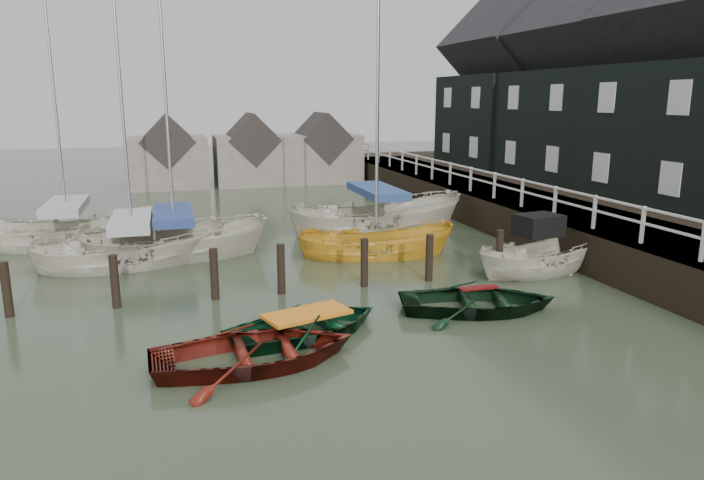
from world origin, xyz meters
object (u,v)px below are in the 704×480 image
object	(u,v)px
rowboat_dkgreen	(477,311)
sailboat_b	(176,255)
rowboat_red	(256,364)
sailboat_a	(134,262)
sailboat_c	(376,255)
motorboat	(539,270)
sailboat_e	(69,245)
sailboat_d	(377,229)
rowboat_green	(307,335)

from	to	relation	value
rowboat_dkgreen	sailboat_b	bearing A→B (deg)	57.03
rowboat_red	sailboat_a	bearing A→B (deg)	14.11
rowboat_red	rowboat_dkgreen	bearing A→B (deg)	-76.61
sailboat_a	sailboat_c	xyz separation A→B (m)	(7.93, -1.10, -0.04)
rowboat_red	motorboat	distance (m)	10.30
rowboat_red	rowboat_dkgreen	xyz separation A→B (m)	(5.85, 1.70, 0.00)
rowboat_red	sailboat_c	xyz separation A→B (m)	(5.19, 7.90, 0.02)
motorboat	sailboat_c	world-z (taller)	sailboat_c
rowboat_dkgreen	sailboat_c	world-z (taller)	sailboat_c
sailboat_a	sailboat_b	world-z (taller)	sailboat_b
sailboat_a	rowboat_red	bearing A→B (deg)	-173.50
sailboat_c	sailboat_e	size ratio (longest dim) A/B	1.09
motorboat	sailboat_a	size ratio (longest dim) A/B	0.41
motorboat	sailboat_d	world-z (taller)	sailboat_d
motorboat	sailboat_b	xyz separation A→B (m)	(-10.75, 5.24, -0.02)
rowboat_green	sailboat_d	world-z (taller)	sailboat_d
rowboat_dkgreen	sailboat_a	distance (m)	11.27
sailboat_e	sailboat_b	bearing A→B (deg)	-118.40
sailboat_a	sailboat_b	bearing A→B (deg)	-75.34
rowboat_green	sailboat_a	xyz separation A→B (m)	(-4.08, 7.72, 0.07)
sailboat_d	sailboat_e	world-z (taller)	sailboat_d
rowboat_green	sailboat_c	bearing A→B (deg)	-47.25
sailboat_d	sailboat_e	distance (m)	11.65
sailboat_b	sailboat_d	xyz separation A→B (m)	(7.93, 2.14, -0.01)
sailboat_e	sailboat_d	bearing A→B (deg)	-85.01
rowboat_dkgreen	sailboat_d	world-z (taller)	sailboat_d
rowboat_red	motorboat	world-z (taller)	motorboat
rowboat_dkgreen	motorboat	xyz separation A→B (m)	(3.48, 2.67, 0.09)
rowboat_dkgreen	motorboat	distance (m)	4.38
sailboat_a	sailboat_d	distance (m)	9.65
motorboat	sailboat_c	xyz separation A→B (m)	(-4.14, 3.53, -0.07)
sailboat_b	sailboat_c	world-z (taller)	sailboat_b
rowboat_red	sailboat_c	distance (m)	9.45
rowboat_green	rowboat_dkgreen	distance (m)	4.54
sailboat_b	sailboat_d	size ratio (longest dim) A/B	1.02
sailboat_b	sailboat_a	bearing A→B (deg)	117.64
sailboat_a	rowboat_dkgreen	bearing A→B (deg)	-140.77
rowboat_green	sailboat_e	xyz separation A→B (m)	(-6.47, 11.05, 0.06)
sailboat_e	sailboat_a	bearing A→B (deg)	-136.46
rowboat_red	rowboat_green	bearing A→B (deg)	-49.29
motorboat	sailboat_e	size ratio (longest dim) A/B	0.46
rowboat_green	sailboat_e	bearing A→B (deg)	13.26
motorboat	sailboat_a	bearing A→B (deg)	60.33
sailboat_b	sailboat_e	distance (m)	4.59
rowboat_dkgreen	sailboat_c	bearing A→B (deg)	20.50
rowboat_red	sailboat_c	bearing A→B (deg)	-36.13
rowboat_red	rowboat_green	world-z (taller)	rowboat_red
sailboat_d	rowboat_red	bearing A→B (deg)	153.43
sailboat_a	sailboat_b	size ratio (longest dim) A/B	0.97
sailboat_b	sailboat_c	size ratio (longest dim) A/B	1.08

